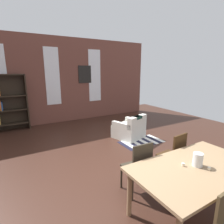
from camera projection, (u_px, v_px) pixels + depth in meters
name	position (u px, v px, depth m)	size (l,w,h in m)	color
ground_plane	(111.00, 178.00, 3.57)	(11.81, 11.81, 0.00)	#3C2319
back_wall_brick	(52.00, 81.00, 7.07)	(8.69, 0.12, 3.37)	brown
window_pane_1	(52.00, 77.00, 6.97)	(0.55, 0.02, 2.19)	white
window_pane_2	(95.00, 76.00, 7.85)	(0.55, 0.02, 2.19)	white
dining_table	(196.00, 171.00, 2.57)	(1.88, 1.05, 0.76)	#9E7D59
vase_on_table	(198.00, 160.00, 2.54)	(0.14, 0.14, 0.19)	silver
tealight_candle_0	(209.00, 169.00, 2.45)	(0.04, 0.04, 0.04)	silver
tealight_candle_1	(183.00, 165.00, 2.55)	(0.04, 0.04, 0.04)	silver
dining_chair_far_right	(174.00, 155.00, 3.45)	(0.44, 0.44, 0.95)	#3C2612
dining_chair_far_left	(138.00, 166.00, 3.03)	(0.42, 0.42, 0.95)	#322B20
bookshelf_tall	(7.00, 103.00, 6.20)	(1.11, 0.34, 1.97)	#2D2319
armchair_white	(130.00, 129.00, 5.68)	(1.01, 1.01, 0.75)	silver
striped_rug	(141.00, 142.00, 5.39)	(1.28, 0.71, 0.01)	#1E1E33
framed_picture	(85.00, 74.00, 7.60)	(0.56, 0.03, 0.72)	black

